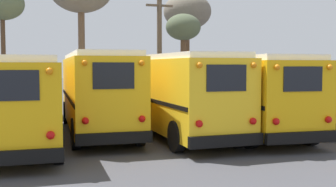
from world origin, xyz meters
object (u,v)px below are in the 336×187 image
object	(u,v)px
school_bus_0	(22,96)
bare_tree_0	(183,30)
school_bus_1	(97,90)
school_bus_2	(172,91)
utility_pole	(159,48)
bare_tree_2	(2,6)
school_bus_4	(273,89)
bare_tree_3	(187,13)
school_bus_3	(237,91)

from	to	relation	value
school_bus_0	bare_tree_0	bearing A→B (deg)	50.24
school_bus_1	school_bus_2	size ratio (longest dim) A/B	0.95
bare_tree_0	utility_pole	bearing A→B (deg)	-133.24
bare_tree_2	school_bus_4	bearing A→B (deg)	-30.42
utility_pole	bare_tree_3	size ratio (longest dim) A/B	0.87
school_bus_2	utility_pole	size ratio (longest dim) A/B	1.30
school_bus_1	school_bus_2	distance (m)	3.13
school_bus_4	bare_tree_3	world-z (taller)	bare_tree_3
school_bus_0	school_bus_2	xyz separation A→B (m)	(5.80, 0.14, 0.08)
school_bus_0	bare_tree_3	bearing A→B (deg)	52.92
school_bus_1	school_bus_3	distance (m)	5.95
school_bus_0	bare_tree_3	size ratio (longest dim) A/B	1.20
school_bus_2	school_bus_4	bearing A→B (deg)	15.97
bare_tree_3	school_bus_0	bearing A→B (deg)	-127.08
bare_tree_2	bare_tree_3	bearing A→B (deg)	28.65
school_bus_1	school_bus_2	bearing A→B (deg)	-21.98
school_bus_3	bare_tree_2	bearing A→B (deg)	136.62
bare_tree_2	bare_tree_3	world-z (taller)	bare_tree_3
school_bus_4	bare_tree_3	size ratio (longest dim) A/B	1.22
school_bus_0	school_bus_1	bearing A→B (deg)	24.30
school_bus_3	utility_pole	world-z (taller)	utility_pole
utility_pole	bare_tree_0	xyz separation A→B (m)	(2.72, 2.90, 1.53)
bare_tree_3	school_bus_4	bearing A→B (deg)	-94.39
school_bus_0	bare_tree_0	distance (m)	17.78
school_bus_1	bare_tree_2	bearing A→B (deg)	116.92
school_bus_0	bare_tree_3	xyz separation A→B (m)	(12.76, 16.88, 5.52)
school_bus_1	bare_tree_0	bearing A→B (deg)	55.72
school_bus_4	bare_tree_0	xyz separation A→B (m)	(-0.49, 11.55, 3.84)
school_bus_0	utility_pole	xyz separation A→B (m)	(8.38, 10.45, 2.26)
utility_pole	bare_tree_3	distance (m)	8.43
bare_tree_2	bare_tree_3	distance (m)	15.88
school_bus_4	bare_tree_2	xyz separation A→B (m)	(-12.75, 7.48, 4.51)
school_bus_0	school_bus_4	xyz separation A→B (m)	(11.60, 1.80, -0.04)
school_bus_2	bare_tree_2	distance (m)	12.29
school_bus_4	bare_tree_0	size ratio (longest dim) A/B	1.62
bare_tree_0	school_bus_1	bearing A→B (deg)	-124.28
school_bus_1	bare_tree_0	xyz separation A→B (m)	(8.21, 12.04, 3.68)
school_bus_0	bare_tree_2	bearing A→B (deg)	97.05
school_bus_1	bare_tree_3	distance (m)	19.20
school_bus_0	bare_tree_2	distance (m)	10.36
school_bus_3	bare_tree_2	world-z (taller)	bare_tree_2
school_bus_3	bare_tree_2	xyz separation A→B (m)	(-9.85, 9.31, 4.41)
school_bus_3	utility_pole	size ratio (longest dim) A/B	1.34
school_bus_2	school_bus_3	bearing A→B (deg)	-3.21
school_bus_4	school_bus_3	bearing A→B (deg)	-147.86
bare_tree_0	bare_tree_3	size ratio (longest dim) A/B	0.76
school_bus_1	bare_tree_3	xyz separation A→B (m)	(9.86, 15.57, 5.41)
school_bus_0	school_bus_1	xyz separation A→B (m)	(2.90, 1.31, 0.12)
utility_pole	bare_tree_2	size ratio (longest dim) A/B	1.07
bare_tree_0	bare_tree_2	distance (m)	12.93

